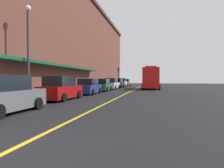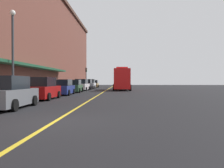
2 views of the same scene
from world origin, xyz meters
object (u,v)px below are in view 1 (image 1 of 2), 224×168
object	(u,v)px
parked_car_7	(126,83)
traffic_light_near	(118,73)
parked_car_6	(122,83)
parked_car_3	(103,85)
parked_car_2	(89,87)
street_lamp_left	(28,42)
parked_car_0	(2,96)
parked_car_5	(118,83)
parked_car_4	(112,84)
parking_meter_0	(118,82)
parked_car_1	(61,89)
fire_truck	(151,79)

from	to	relation	value
parked_car_7	traffic_light_near	xyz separation A→B (m)	(-1.42, -3.22, 2.34)
parked_car_6	parked_car_7	world-z (taller)	parked_car_6
parked_car_3	parked_car_2	bearing A→B (deg)	177.35
street_lamp_left	traffic_light_near	world-z (taller)	street_lamp_left
parked_car_0	parked_car_5	size ratio (longest dim) A/B	1.03
parked_car_4	traffic_light_near	bearing A→B (deg)	7.83
parked_car_3	parking_meter_0	bearing A→B (deg)	2.21
parked_car_6	parked_car_7	bearing A→B (deg)	-1.02
parked_car_1	parked_car_5	size ratio (longest dim) A/B	1.03
fire_truck	parked_car_5	bearing A→B (deg)	-122.89
street_lamp_left	parked_car_2	bearing A→B (deg)	75.05
parked_car_1	parked_car_4	size ratio (longest dim) A/B	1.06
parked_car_2	traffic_light_near	size ratio (longest dim) A/B	1.11
parked_car_5	parked_car_6	xyz separation A→B (m)	(-0.12, 5.68, 0.03)
fire_truck	parked_car_3	bearing A→B (deg)	-42.10
parked_car_0	traffic_light_near	xyz separation A→B (m)	(-1.43, 37.77, 2.30)
parked_car_7	parked_car_2	bearing A→B (deg)	178.78
parked_car_7	parked_car_6	bearing A→B (deg)	177.66
parking_meter_0	traffic_light_near	world-z (taller)	traffic_light_near
parked_car_2	parked_car_6	world-z (taller)	parked_car_6
parked_car_2	parked_car_5	bearing A→B (deg)	-1.94
parked_car_4	parking_meter_0	bearing A→B (deg)	8.10
parked_car_6	fire_truck	bearing A→B (deg)	-145.70
parked_car_4	parking_meter_0	xyz separation A→B (m)	(-1.49, 13.62, 0.20)
parked_car_0	parked_car_1	bearing A→B (deg)	0.23
street_lamp_left	parked_car_0	bearing A→B (deg)	-66.86
parked_car_0	parked_car_1	world-z (taller)	parked_car_1
parked_car_2	street_lamp_left	size ratio (longest dim) A/B	0.69
parked_car_5	parking_meter_0	world-z (taller)	parked_car_5
parked_car_2	parking_meter_0	xyz separation A→B (m)	(-1.43, 25.22, 0.26)
street_lamp_left	traffic_light_near	distance (m)	32.91
parked_car_3	street_lamp_left	bearing A→B (deg)	168.99
parked_car_1	parked_car_6	size ratio (longest dim) A/B	1.11
parked_car_1	parking_meter_0	distance (m)	31.51
parked_car_7	parked_car_3	bearing A→B (deg)	178.88
parked_car_4	parking_meter_0	world-z (taller)	parked_car_4
parked_car_5	parked_car_6	world-z (taller)	parked_car_6
parked_car_4	parked_car_7	world-z (taller)	parked_car_4
parked_car_6	parked_car_2	bearing A→B (deg)	-179.62
parked_car_0	parked_car_4	bearing A→B (deg)	-1.36
parked_car_6	fire_truck	world-z (taller)	fire_truck
parked_car_0	parked_car_6	world-z (taller)	parked_car_6
parked_car_0	parked_car_6	xyz separation A→B (m)	(-0.13, 35.32, 0.03)
parked_car_7	parked_car_4	bearing A→B (deg)	178.89
parked_car_5	parked_car_7	size ratio (longest dim) A/B	1.02
parked_car_6	traffic_light_near	xyz separation A→B (m)	(-1.30, 2.46, 2.27)
parked_car_1	parking_meter_0	xyz separation A→B (m)	(-1.32, 31.48, 0.19)
parked_car_3	fire_truck	distance (m)	9.84
parked_car_6	parked_car_3	bearing A→B (deg)	-179.40
street_lamp_left	parked_car_1	bearing A→B (deg)	35.32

